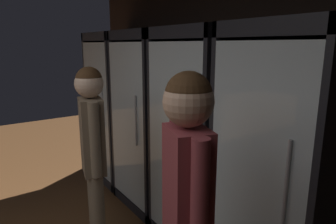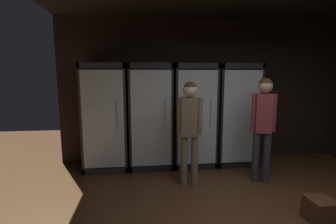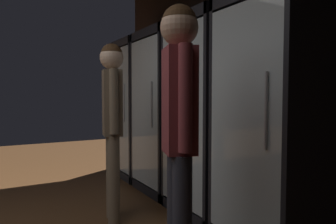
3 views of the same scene
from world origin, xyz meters
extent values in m
cube|color=black|center=(0.00, 3.03, 1.40)|extent=(6.00, 0.06, 2.80)
cube|color=#2B2B30|center=(-2.08, 2.96, 0.96)|extent=(0.78, 0.04, 1.93)
cube|color=#2B2B30|center=(-2.45, 2.66, 0.96)|extent=(0.04, 0.63, 1.93)
cube|color=#2B2B30|center=(-1.71, 2.66, 0.96)|extent=(0.04, 0.63, 1.93)
cube|color=#2B2B30|center=(-2.08, 2.66, 1.88)|extent=(0.78, 0.63, 0.10)
cube|color=#2B2B30|center=(-2.08, 2.66, 0.05)|extent=(0.78, 0.63, 0.10)
cube|color=white|center=(-2.08, 2.93, 0.96)|extent=(0.70, 0.02, 1.69)
cube|color=silver|center=(-2.08, 2.36, 0.96)|extent=(0.70, 0.02, 1.69)
cylinder|color=#B2B2B7|center=(-1.85, 2.33, 1.06)|extent=(0.02, 0.02, 0.50)
cube|color=silver|center=(-2.08, 2.66, 0.12)|extent=(0.68, 0.55, 0.02)
cylinder|color=brown|center=(-2.34, 2.62, 0.24)|extent=(0.07, 0.07, 0.22)
cylinder|color=brown|center=(-2.34, 2.62, 0.39)|extent=(0.02, 0.02, 0.09)
cylinder|color=tan|center=(-2.34, 2.62, 0.23)|extent=(0.07, 0.07, 0.07)
cylinder|color=brown|center=(-2.17, 2.63, 0.23)|extent=(0.07, 0.07, 0.21)
cylinder|color=brown|center=(-2.17, 2.63, 0.38)|extent=(0.02, 0.02, 0.09)
cylinder|color=beige|center=(-2.17, 2.63, 0.22)|extent=(0.07, 0.07, 0.05)
cylinder|color=gray|center=(-2.00, 2.65, 0.23)|extent=(0.07, 0.07, 0.21)
cylinder|color=gray|center=(-2.00, 2.65, 0.38)|extent=(0.02, 0.02, 0.08)
cylinder|color=#2D2D33|center=(-2.00, 2.65, 0.21)|extent=(0.07, 0.07, 0.08)
cylinder|color=#194723|center=(-1.83, 2.68, 0.23)|extent=(0.06, 0.06, 0.20)
cylinder|color=#194723|center=(-1.83, 2.68, 0.37)|extent=(0.02, 0.02, 0.08)
cylinder|color=white|center=(-1.83, 2.68, 0.22)|extent=(0.06, 0.06, 0.06)
cube|color=silver|center=(-2.08, 2.66, 0.68)|extent=(0.68, 0.55, 0.02)
cylinder|color=#194723|center=(-2.24, 2.71, 0.81)|extent=(0.07, 0.07, 0.24)
cylinder|color=#194723|center=(-2.24, 2.71, 0.97)|extent=(0.02, 0.02, 0.09)
cylinder|color=#2D2D33|center=(-2.24, 2.71, 0.78)|extent=(0.07, 0.07, 0.08)
cylinder|color=black|center=(-1.91, 2.69, 0.80)|extent=(0.07, 0.07, 0.23)
cylinder|color=black|center=(-1.91, 2.69, 0.96)|extent=(0.03, 0.03, 0.08)
cylinder|color=#2D2D33|center=(-1.91, 2.69, 0.81)|extent=(0.07, 0.07, 0.09)
cube|color=silver|center=(-2.08, 2.66, 1.24)|extent=(0.68, 0.55, 0.02)
cylinder|color=black|center=(-2.34, 2.62, 1.35)|extent=(0.07, 0.07, 0.21)
cylinder|color=black|center=(-2.34, 2.62, 1.49)|extent=(0.03, 0.03, 0.07)
cylinder|color=tan|center=(-2.34, 2.62, 1.36)|extent=(0.07, 0.07, 0.08)
cylinder|color=brown|center=(-2.17, 2.66, 1.34)|extent=(0.07, 0.07, 0.18)
cylinder|color=brown|center=(-2.17, 2.66, 1.48)|extent=(0.03, 0.03, 0.09)
cylinder|color=beige|center=(-2.17, 2.66, 1.32)|extent=(0.07, 0.07, 0.07)
cylinder|color=brown|center=(-2.00, 2.66, 1.35)|extent=(0.07, 0.07, 0.21)
cylinder|color=brown|center=(-2.00, 2.66, 1.50)|extent=(0.02, 0.02, 0.09)
cylinder|color=beige|center=(-2.00, 2.66, 1.32)|extent=(0.07, 0.07, 0.07)
cylinder|color=#9EAD99|center=(-1.83, 2.66, 1.35)|extent=(0.06, 0.06, 0.21)
cylinder|color=#9EAD99|center=(-1.83, 2.66, 1.49)|extent=(0.02, 0.02, 0.06)
cylinder|color=#B2332D|center=(-1.83, 2.66, 1.35)|extent=(0.07, 0.07, 0.06)
cube|color=black|center=(-1.27, 2.96, 0.96)|extent=(0.78, 0.04, 1.93)
cube|color=black|center=(-1.63, 2.66, 0.96)|extent=(0.04, 0.63, 1.93)
cube|color=black|center=(-0.90, 2.66, 0.96)|extent=(0.04, 0.63, 1.93)
cube|color=black|center=(-1.27, 2.66, 1.88)|extent=(0.78, 0.63, 0.10)
cube|color=black|center=(-1.27, 2.66, 0.05)|extent=(0.78, 0.63, 0.10)
cube|color=white|center=(-1.27, 2.93, 0.96)|extent=(0.70, 0.02, 1.69)
cube|color=silver|center=(-1.27, 2.36, 0.96)|extent=(0.70, 0.02, 1.69)
cylinder|color=#B2B2B7|center=(-1.03, 2.33, 1.06)|extent=(0.02, 0.02, 0.50)
cube|color=silver|center=(-1.27, 2.66, 0.12)|extent=(0.68, 0.55, 0.02)
cylinder|color=#336B38|center=(-1.42, 2.63, 0.23)|extent=(0.07, 0.07, 0.21)
cylinder|color=#336B38|center=(-1.42, 2.63, 0.38)|extent=(0.02, 0.02, 0.08)
cylinder|color=white|center=(-1.42, 2.63, 0.23)|extent=(0.07, 0.07, 0.06)
cylinder|color=#9EAD99|center=(-1.10, 2.68, 0.23)|extent=(0.07, 0.07, 0.20)
cylinder|color=#9EAD99|center=(-1.10, 2.68, 0.37)|extent=(0.03, 0.03, 0.08)
cylinder|color=#2D2D33|center=(-1.10, 2.68, 0.21)|extent=(0.07, 0.07, 0.08)
cube|color=silver|center=(-1.27, 2.66, 0.54)|extent=(0.68, 0.55, 0.02)
cylinder|color=#336B38|center=(-1.51, 2.71, 0.66)|extent=(0.06, 0.06, 0.23)
cylinder|color=#336B38|center=(-1.51, 2.71, 0.81)|extent=(0.02, 0.02, 0.08)
cylinder|color=beige|center=(-1.51, 2.71, 0.66)|extent=(0.07, 0.07, 0.06)
cylinder|color=#194723|center=(-1.35, 2.71, 0.65)|extent=(0.07, 0.07, 0.20)
cylinder|color=#194723|center=(-1.35, 2.71, 0.79)|extent=(0.02, 0.02, 0.07)
cylinder|color=tan|center=(-1.35, 2.71, 0.63)|extent=(0.07, 0.07, 0.06)
cylinder|color=black|center=(-1.19, 2.69, 0.64)|extent=(0.08, 0.08, 0.19)
cylinder|color=black|center=(-1.19, 2.69, 0.77)|extent=(0.03, 0.03, 0.06)
cylinder|color=beige|center=(-1.19, 2.69, 0.64)|extent=(0.08, 0.08, 0.07)
cylinder|color=gray|center=(-1.02, 2.62, 0.65)|extent=(0.07, 0.07, 0.20)
cylinder|color=gray|center=(-1.02, 2.62, 0.78)|extent=(0.03, 0.03, 0.08)
cylinder|color=white|center=(-1.02, 2.62, 0.66)|extent=(0.07, 0.07, 0.08)
cube|color=silver|center=(-1.27, 2.66, 0.96)|extent=(0.68, 0.55, 0.02)
cylinder|color=#194723|center=(-1.44, 2.65, 1.06)|extent=(0.08, 0.08, 0.19)
cylinder|color=#194723|center=(-1.44, 2.65, 1.20)|extent=(0.03, 0.03, 0.08)
cylinder|color=white|center=(-1.44, 2.65, 1.04)|extent=(0.08, 0.08, 0.06)
cylinder|color=#336B38|center=(-1.10, 2.71, 1.07)|extent=(0.06, 0.06, 0.21)
cylinder|color=#336B38|center=(-1.10, 2.71, 1.22)|extent=(0.02, 0.02, 0.09)
cylinder|color=tan|center=(-1.10, 2.71, 1.05)|extent=(0.07, 0.07, 0.05)
cube|color=silver|center=(-1.27, 2.66, 1.38)|extent=(0.68, 0.55, 0.02)
cylinder|color=gray|center=(-1.53, 2.66, 1.49)|extent=(0.08, 0.08, 0.20)
cylinder|color=gray|center=(-1.53, 2.66, 1.62)|extent=(0.03, 0.03, 0.07)
cylinder|color=#B2332D|center=(-1.53, 2.66, 1.50)|extent=(0.08, 0.08, 0.07)
cylinder|color=#9EAD99|center=(-1.34, 2.69, 1.50)|extent=(0.06, 0.06, 0.23)
cylinder|color=#9EAD99|center=(-1.34, 2.69, 1.65)|extent=(0.02, 0.02, 0.08)
cylinder|color=#B2332D|center=(-1.34, 2.69, 1.50)|extent=(0.06, 0.06, 0.08)
cylinder|color=#194723|center=(-1.19, 2.70, 1.50)|extent=(0.07, 0.07, 0.23)
cylinder|color=#194723|center=(-1.19, 2.70, 1.66)|extent=(0.02, 0.02, 0.09)
cylinder|color=tan|center=(-1.19, 2.70, 1.50)|extent=(0.07, 0.07, 0.07)
cylinder|color=gray|center=(-1.01, 2.69, 1.50)|extent=(0.06, 0.06, 0.24)
cylinder|color=gray|center=(-1.01, 2.69, 1.66)|extent=(0.02, 0.02, 0.08)
cylinder|color=tan|center=(-1.01, 2.69, 1.49)|extent=(0.07, 0.07, 0.07)
cube|color=black|center=(-0.45, 2.96, 0.96)|extent=(0.78, 0.04, 1.93)
cube|color=black|center=(-0.82, 2.66, 0.96)|extent=(0.04, 0.63, 1.93)
cube|color=black|center=(-0.08, 2.66, 0.96)|extent=(0.04, 0.63, 1.93)
cube|color=black|center=(-0.45, 2.66, 1.88)|extent=(0.78, 0.63, 0.10)
cube|color=black|center=(-0.45, 2.66, 0.05)|extent=(0.78, 0.63, 0.10)
cube|color=white|center=(-0.45, 2.93, 0.96)|extent=(0.70, 0.02, 1.69)
cube|color=silver|center=(-0.45, 2.36, 0.96)|extent=(0.70, 0.02, 1.69)
cylinder|color=#B2B2B7|center=(-0.22, 2.33, 1.06)|extent=(0.02, 0.02, 0.50)
cube|color=silver|center=(-0.45, 2.66, 0.12)|extent=(0.68, 0.55, 0.02)
cylinder|color=black|center=(-0.62, 2.64, 0.23)|extent=(0.08, 0.08, 0.21)
cylinder|color=black|center=(-0.62, 2.64, 0.39)|extent=(0.02, 0.02, 0.10)
cylinder|color=tan|center=(-0.62, 2.64, 0.23)|extent=(0.08, 0.08, 0.07)
cylinder|color=brown|center=(-0.29, 2.70, 0.23)|extent=(0.07, 0.07, 0.20)
cylinder|color=brown|center=(-0.29, 2.70, 0.37)|extent=(0.02, 0.02, 0.09)
cylinder|color=#B2332D|center=(-0.29, 2.70, 0.22)|extent=(0.07, 0.07, 0.07)
cube|color=silver|center=(-0.45, 2.66, 0.54)|extent=(0.68, 0.55, 0.02)
cylinder|color=black|center=(-0.62, 2.65, 0.65)|extent=(0.07, 0.07, 0.21)
cylinder|color=black|center=(-0.62, 2.65, 0.81)|extent=(0.03, 0.03, 0.09)
cylinder|color=white|center=(-0.62, 2.65, 0.65)|extent=(0.07, 0.07, 0.06)
cylinder|color=brown|center=(-0.29, 2.65, 0.64)|extent=(0.07, 0.07, 0.18)
cylinder|color=brown|center=(-0.29, 2.65, 0.76)|extent=(0.03, 0.03, 0.07)
cylinder|color=#B2332D|center=(-0.29, 2.65, 0.65)|extent=(0.08, 0.08, 0.05)
cube|color=silver|center=(-0.45, 2.66, 0.96)|extent=(0.68, 0.55, 0.02)
cylinder|color=gray|center=(-0.63, 2.63, 1.07)|extent=(0.06, 0.06, 0.20)
cylinder|color=gray|center=(-0.63, 2.63, 1.21)|extent=(0.02, 0.02, 0.08)
cylinder|color=white|center=(-0.63, 2.63, 1.04)|extent=(0.06, 0.06, 0.07)
cylinder|color=black|center=(-0.27, 2.66, 1.08)|extent=(0.06, 0.06, 0.23)
cylinder|color=black|center=(-0.27, 2.66, 1.24)|extent=(0.03, 0.03, 0.08)
cylinder|color=beige|center=(-0.27, 2.66, 1.07)|extent=(0.07, 0.07, 0.09)
cube|color=silver|center=(-0.45, 2.66, 1.38)|extent=(0.68, 0.55, 0.02)
cylinder|color=gray|center=(-0.67, 2.71, 1.49)|extent=(0.06, 0.06, 0.21)
cylinder|color=gray|center=(-0.67, 2.71, 1.63)|extent=(0.02, 0.02, 0.08)
cylinder|color=tan|center=(-0.67, 2.71, 1.49)|extent=(0.06, 0.06, 0.08)
cylinder|color=#336B38|center=(-0.45, 2.62, 1.48)|extent=(0.08, 0.08, 0.18)
cylinder|color=#336B38|center=(-0.45, 2.62, 1.60)|extent=(0.03, 0.03, 0.06)
cylinder|color=beige|center=(-0.45, 2.62, 1.48)|extent=(0.08, 0.08, 0.05)
cylinder|color=#9EAD99|center=(-0.23, 2.66, 1.49)|extent=(0.08, 0.08, 0.21)
cylinder|color=#9EAD99|center=(-0.23, 2.66, 1.64)|extent=(0.02, 0.02, 0.08)
cylinder|color=tan|center=(-0.23, 2.66, 1.46)|extent=(0.08, 0.08, 0.08)
cube|color=black|center=(0.37, 2.96, 0.96)|extent=(0.78, 0.04, 1.93)
cube|color=black|center=(0.00, 2.66, 0.96)|extent=(0.04, 0.63, 1.93)
cube|color=black|center=(0.74, 2.66, 0.96)|extent=(0.04, 0.63, 1.93)
cube|color=black|center=(0.37, 2.66, 1.88)|extent=(0.78, 0.63, 0.10)
cube|color=black|center=(0.37, 2.66, 0.05)|extent=(0.78, 0.63, 0.10)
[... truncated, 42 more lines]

